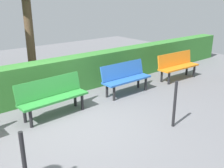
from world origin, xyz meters
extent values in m
plane|color=slate|center=(0.00, 0.00, 0.00)|extent=(18.26, 18.26, 0.00)
cube|color=orange|center=(-4.35, -0.49, 0.41)|extent=(1.59, 0.48, 0.05)
cube|color=orange|center=(-4.36, -0.68, 0.65)|extent=(1.58, 0.16, 0.42)
cylinder|color=black|center=(-4.99, -0.31, 0.20)|extent=(0.07, 0.07, 0.39)
cylinder|color=black|center=(-5.00, -0.61, 0.20)|extent=(0.07, 0.07, 0.39)
cylinder|color=black|center=(-3.71, -0.36, 0.20)|extent=(0.07, 0.07, 0.39)
cylinder|color=black|center=(-3.72, -0.66, 0.20)|extent=(0.07, 0.07, 0.39)
cube|color=blue|center=(-2.15, -0.59, 0.41)|extent=(1.50, 0.42, 0.05)
cube|color=blue|center=(-2.15, -0.78, 0.65)|extent=(1.50, 0.14, 0.42)
cylinder|color=black|center=(-2.75, -0.44, 0.20)|extent=(0.07, 0.07, 0.39)
cylinder|color=black|center=(-2.75, -0.74, 0.20)|extent=(0.07, 0.07, 0.39)
cylinder|color=black|center=(-1.55, -0.44, 0.20)|extent=(0.07, 0.07, 0.39)
cylinder|color=black|center=(-1.55, -0.74, 0.20)|extent=(0.07, 0.07, 0.39)
cube|color=#2D8C38|center=(0.08, -0.60, 0.41)|extent=(1.63, 0.50, 0.05)
cube|color=#2D8C38|center=(0.08, -0.79, 0.65)|extent=(1.62, 0.20, 0.42)
cylinder|color=black|center=(-0.59, -0.48, 0.20)|extent=(0.07, 0.07, 0.39)
cylinder|color=black|center=(-0.57, -0.78, 0.20)|extent=(0.07, 0.07, 0.39)
cylinder|color=black|center=(0.72, -0.42, 0.20)|extent=(0.07, 0.07, 0.39)
cylinder|color=black|center=(0.74, -0.72, 0.20)|extent=(0.07, 0.07, 0.39)
cube|color=#387F33|center=(-1.00, -1.78, 0.50)|extent=(14.26, 0.53, 0.99)
cylinder|color=brown|center=(-0.60, -3.33, 1.54)|extent=(0.26, 0.26, 3.08)
cylinder|color=black|center=(-1.60, 1.44, 0.50)|extent=(0.06, 0.06, 1.00)
cylinder|color=black|center=(1.56, 1.44, 0.50)|extent=(0.06, 0.06, 1.00)
camera|label=1|loc=(2.47, 4.35, 2.60)|focal=41.11mm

